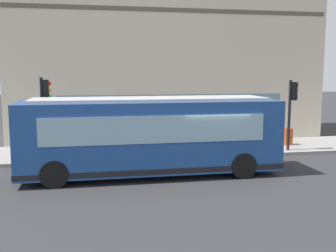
# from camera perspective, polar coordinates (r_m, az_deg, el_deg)

# --- Properties ---
(ground) EXTENTS (120.00, 120.00, 0.00)m
(ground) POSITION_cam_1_polar(r_m,az_deg,el_deg) (16.44, 5.77, -6.67)
(ground) COLOR #2D2D30
(sidewalk_curb) EXTENTS (4.20, 40.00, 0.15)m
(sidewalk_curb) POSITION_cam_1_polar(r_m,az_deg,el_deg) (20.86, 2.05, -3.34)
(sidewalk_curb) COLOR gray
(sidewalk_curb) RESTS_ON ground
(building_corner) EXTENTS (6.92, 18.24, 13.44)m
(building_corner) POSITION_cam_1_polar(r_m,az_deg,el_deg) (26.03, -0.70, 13.53)
(building_corner) COLOR beige
(building_corner) RESTS_ON ground
(city_bus_nearside) EXTENTS (2.62, 10.05, 3.07)m
(city_bus_nearside) POSITION_cam_1_polar(r_m,az_deg,el_deg) (15.78, -2.49, -1.48)
(city_bus_nearside) COLOR #1E478C
(city_bus_nearside) RESTS_ON ground
(traffic_light_near_corner) EXTENTS (0.32, 0.49, 3.51)m
(traffic_light_near_corner) POSITION_cam_1_polar(r_m,az_deg,el_deg) (20.99, 17.16, 3.34)
(traffic_light_near_corner) COLOR black
(traffic_light_near_corner) RESTS_ON sidewalk_curb
(traffic_light_down_block) EXTENTS (0.32, 0.49, 3.68)m
(traffic_light_down_block) POSITION_cam_1_polar(r_m,az_deg,el_deg) (18.37, -17.01, 3.14)
(traffic_light_down_block) COLOR black
(traffic_light_down_block) RESTS_ON sidewalk_curb
(fire_hydrant) EXTENTS (0.35, 0.35, 0.74)m
(fire_hydrant) POSITION_cam_1_polar(r_m,az_deg,el_deg) (19.79, -1.97, -2.66)
(fire_hydrant) COLOR red
(fire_hydrant) RESTS_ON sidewalk_curb
(pedestrian_by_light_pole) EXTENTS (0.32, 0.32, 1.55)m
(pedestrian_by_light_pole) POSITION_cam_1_polar(r_m,az_deg,el_deg) (20.99, 10.84, -0.76)
(pedestrian_by_light_pole) COLOR #99994C
(pedestrian_by_light_pole) RESTS_ON sidewalk_curb
(pedestrian_near_building_entrance) EXTENTS (0.32, 0.32, 1.65)m
(pedestrian_near_building_entrance) POSITION_cam_1_polar(r_m,az_deg,el_deg) (22.84, 9.28, 0.13)
(pedestrian_near_building_entrance) COLOR #8C3F8C
(pedestrian_near_building_entrance) RESTS_ON sidewalk_curb
(pedestrian_near_hydrant) EXTENTS (0.32, 0.32, 1.69)m
(pedestrian_near_hydrant) POSITION_cam_1_polar(r_m,az_deg,el_deg) (20.37, -11.35, -0.78)
(pedestrian_near_hydrant) COLOR #8C3F8C
(pedestrian_near_hydrant) RESTS_ON sidewalk_curb
(newspaper_vending_box) EXTENTS (0.44, 0.42, 0.90)m
(newspaper_vending_box) POSITION_cam_1_polar(r_m,az_deg,el_deg) (22.67, 16.55, -1.41)
(newspaper_vending_box) COLOR #BF3F19
(newspaper_vending_box) RESTS_ON sidewalk_curb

